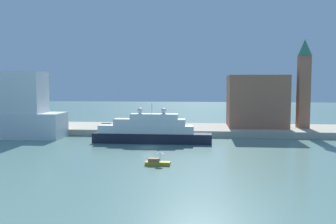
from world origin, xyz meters
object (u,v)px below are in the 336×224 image
parked_car (107,126)px  person_figure (121,125)px  small_motorboat (157,161)px  bell_tower (304,80)px  mooring_bollard (173,128)px  large_yacht (150,131)px  harbor_building (256,101)px

parked_car → person_figure: person_figure is taller
small_motorboat → person_figure: person_figure is taller
parked_car → bell_tower: bearing=7.0°
mooring_bollard → large_yacht: bearing=-111.6°
harbor_building → mooring_bollard: size_ratio=20.12×
person_figure → mooring_bollard: 15.54m
bell_tower → mooring_bollard: (-37.12, -8.47, -13.43)m
large_yacht → harbor_building: harbor_building is taller
parked_car → large_yacht: bearing=-42.7°
parked_car → person_figure: bearing=22.5°
bell_tower → person_figure: size_ratio=16.24×
large_yacht → small_motorboat: large_yacht is taller
bell_tower → parked_car: bell_tower is taller
small_motorboat → bell_tower: size_ratio=0.18×
bell_tower → parked_car: 58.04m
harbor_building → person_figure: bearing=-168.9°
bell_tower → mooring_bollard: bearing=-167.1°
large_yacht → bell_tower: bell_tower is taller
large_yacht → small_motorboat: bearing=-78.8°
harbor_building → person_figure: 40.76m
large_yacht → person_figure: size_ratio=18.70×
large_yacht → bell_tower: bearing=25.8°
small_motorboat → harbor_building: size_ratio=0.27×
small_motorboat → person_figure: (-15.34, 38.75, 1.74)m
parked_car → mooring_bollard: size_ratio=5.31×
large_yacht → parked_car: (-14.37, 13.27, -0.51)m
large_yacht → person_figure: (-10.60, 14.83, -0.44)m
bell_tower → mooring_bollard: 40.37m
person_figure → large_yacht: bearing=-54.4°
large_yacht → parked_car: size_ratio=6.56×
parked_car → person_figure: 4.08m
harbor_building → person_figure: size_ratio=10.80×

